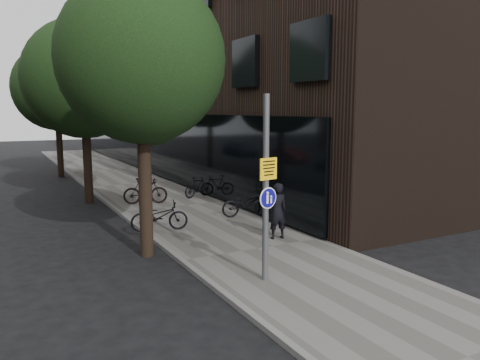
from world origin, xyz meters
TOP-DOWN VIEW (x-y plane):
  - ground at (0.00, 0.00)m, footprint 120.00×120.00m
  - sidewalk at (0.25, 10.00)m, footprint 4.50×60.00m
  - curb_edge at (-2.00, 10.00)m, footprint 0.15×60.00m
  - building_right_dark_brick at (8.50, 22.00)m, footprint 12.00×40.00m
  - street_tree_near at (-2.53, 4.64)m, footprint 4.40×4.40m
  - street_tree_mid at (-2.53, 13.14)m, footprint 5.00×5.00m
  - street_tree_far at (-2.53, 22.14)m, footprint 5.00×5.00m
  - signpost at (-0.83, 1.12)m, footprint 0.48×0.14m
  - pedestrian at (1.29, 3.95)m, footprint 0.67×0.49m
  - parked_bike_facade_near at (1.92, 7.00)m, footprint 1.96×1.02m
  - parked_bike_facade_far at (1.85, 11.45)m, footprint 1.59×0.95m
  - parked_bike_curb_near at (-1.57, 6.53)m, footprint 1.93×1.03m
  - parked_bike_curb_far at (-0.67, 11.04)m, footprint 1.88×0.98m

SIDE VIEW (x-z plane):
  - ground at x=0.00m, z-range 0.00..0.00m
  - sidewalk at x=0.25m, z-range 0.00..0.12m
  - curb_edge at x=-2.00m, z-range 0.00..0.13m
  - parked_bike_facade_far at x=1.85m, z-range 0.12..1.04m
  - parked_bike_curb_near at x=-1.57m, z-range 0.12..1.08m
  - parked_bike_facade_near at x=1.92m, z-range 0.12..1.10m
  - parked_bike_curb_far at x=-0.67m, z-range 0.12..1.21m
  - pedestrian at x=1.29m, z-range 0.12..1.84m
  - signpost at x=-0.83m, z-range 0.14..4.37m
  - street_tree_near at x=-2.53m, z-range 1.36..8.86m
  - street_tree_mid at x=-2.53m, z-range 1.21..9.01m
  - street_tree_far at x=-2.53m, z-range 1.21..9.01m
  - building_right_dark_brick at x=8.50m, z-range 0.00..18.00m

